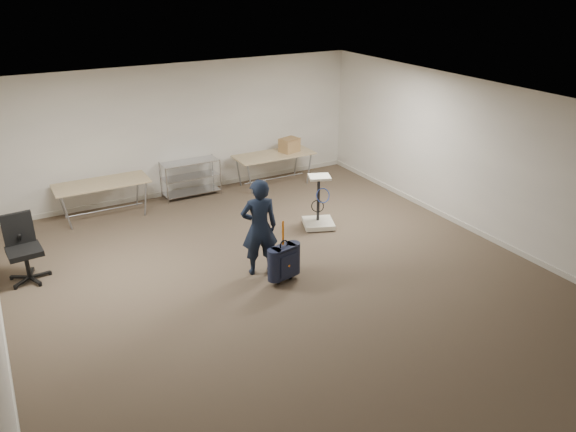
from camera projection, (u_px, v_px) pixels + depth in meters
ground at (284, 281)px, 8.89m from camera, size 9.00×9.00×0.00m
room_shell at (247, 244)px, 9.98m from camera, size 8.00×9.00×9.00m
folding_table_left at (102, 185)px, 10.94m from camera, size 1.80×0.75×0.73m
folding_table_right at (274, 156)px, 12.62m from camera, size 1.80×0.75×0.73m
wire_shelf at (191, 177)px, 12.08m from camera, size 1.22×0.47×0.80m
person at (259, 227)px, 8.84m from camera, size 0.66×0.51×1.61m
suitcase at (284, 262)px, 8.75m from camera, size 0.42×0.29×1.05m
office_chair at (26, 261)px, 8.84m from camera, size 0.65×0.65×1.07m
equipment_cart at (319, 214)px, 10.69m from camera, size 0.72×0.72×1.03m
cardboard_box at (289, 145)px, 12.71m from camera, size 0.48×0.41×0.31m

